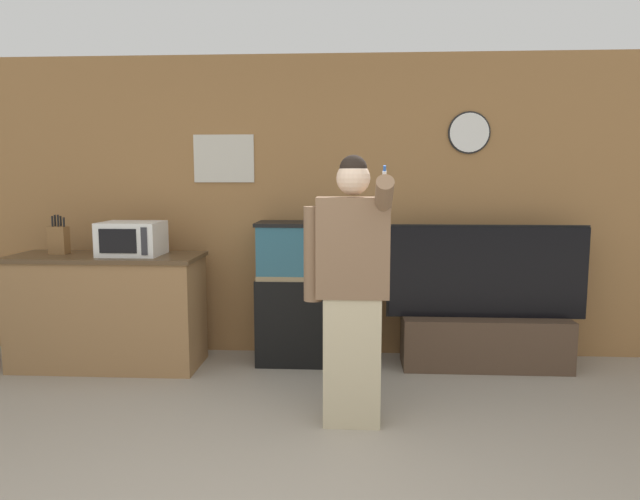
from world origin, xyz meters
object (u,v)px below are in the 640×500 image
Objects in this scene: counter_island at (108,311)px; person_standing at (351,287)px; aquarium_on_stand at (310,292)px; knife_block at (59,240)px; tv_on_stand at (485,326)px; microwave at (132,239)px.

person_standing reaches higher than counter_island.
person_standing reaches higher than aquarium_on_stand.
knife_block is 0.19× the size of person_standing.
knife_block is (-0.40, 0.04, 0.58)m from counter_island.
person_standing is (2.41, -1.06, -0.17)m from knife_block.
person_standing is at bearing -26.87° from counter_island.
microwave is at bearing -177.27° from tv_on_stand.
tv_on_stand is at bearing 1.62° from knife_block.
aquarium_on_stand is at bearing 4.46° from knife_block.
knife_block reaches higher than microwave.
microwave is 0.40× the size of aquarium_on_stand.
person_standing is at bearing -29.78° from microwave.
microwave is 2.97m from tv_on_stand.
microwave reaches higher than counter_island.
counter_island is 3.25× the size of microwave.
knife_block is at bearing -175.54° from aquarium_on_stand.
aquarium_on_stand is at bearing 105.89° from person_standing.
aquarium_on_stand is at bearing 6.88° from counter_island.
aquarium_on_stand is 0.74× the size of tv_on_stand.
knife_block is 0.20× the size of tv_on_stand.
tv_on_stand is (1.45, -0.06, -0.25)m from aquarium_on_stand.
tv_on_stand is (2.88, 0.14, -0.72)m from microwave.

